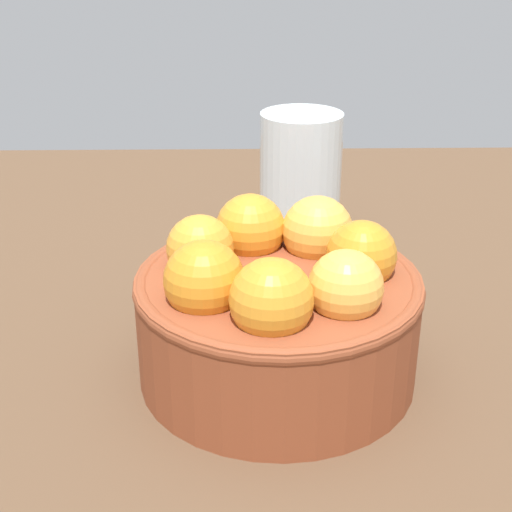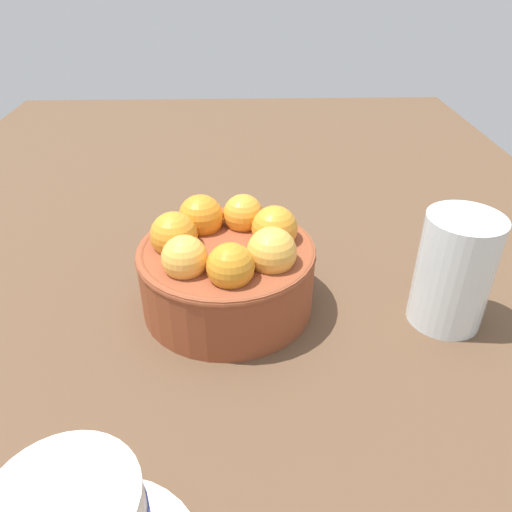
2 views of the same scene
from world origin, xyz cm
name	(u,v)px [view 2 (image 2 of 2)]	position (x,y,z in cm)	size (l,w,h in cm)	color
ground_plane	(229,323)	(0.00, 0.00, -2.45)	(153.58, 94.80, 4.90)	brown
terracotta_bowl	(227,266)	(-0.02, 0.01, 4.55)	(16.94, 16.94, 9.98)	brown
water_glass	(454,271)	(2.84, 20.80, 5.51)	(6.85, 6.85, 11.02)	silver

